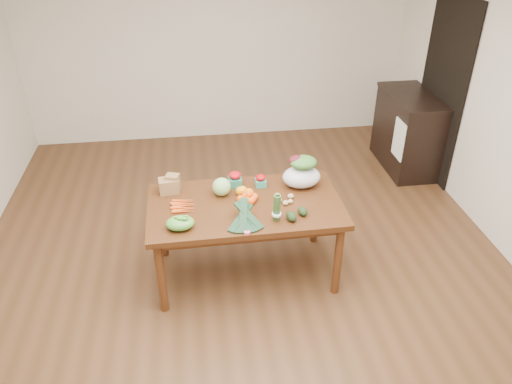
{
  "coord_description": "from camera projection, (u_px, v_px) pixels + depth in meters",
  "views": [
    {
      "loc": [
        -0.38,
        -3.52,
        3.04
      ],
      "look_at": [
        0.11,
        0.0,
        0.85
      ],
      "focal_mm": 35.0,
      "sensor_mm": 36.0,
      "label": 1
    }
  ],
  "objects": [
    {
      "name": "floor",
      "position": [
        245.0,
        271.0,
        4.61
      ],
      "size": [
        6.0,
        6.0,
        0.0
      ],
      "primitive_type": "plane",
      "color": "#53331C",
      "rests_on": "ground"
    },
    {
      "name": "room_walls",
      "position": [
        243.0,
        139.0,
        3.9
      ],
      "size": [
        5.02,
        6.02,
        2.7
      ],
      "color": "silver",
      "rests_on": "floor"
    },
    {
      "name": "dining_table",
      "position": [
        246.0,
        239.0,
        4.41
      ],
      "size": [
        1.64,
        0.93,
        0.75
      ],
      "primitive_type": "cube",
      "rotation": [
        0.0,
        0.0,
        0.01
      ],
      "color": "#462710",
      "rests_on": "floor"
    },
    {
      "name": "doorway_dark",
      "position": [
        442.0,
        90.0,
        5.7
      ],
      "size": [
        0.02,
        1.0,
        2.1
      ],
      "primitive_type": "cube",
      "color": "black",
      "rests_on": "floor"
    },
    {
      "name": "cabinet",
      "position": [
        407.0,
        132.0,
        6.1
      ],
      "size": [
        0.52,
        1.02,
        0.94
      ],
      "primitive_type": "cube",
      "color": "black",
      "rests_on": "floor"
    },
    {
      "name": "dish_towel",
      "position": [
        399.0,
        139.0,
        5.73
      ],
      "size": [
        0.02,
        0.28,
        0.45
      ],
      "primitive_type": "cube",
      "color": "white",
      "rests_on": "cabinet"
    },
    {
      "name": "paper_bag",
      "position": [
        169.0,
        184.0,
        4.32
      ],
      "size": [
        0.22,
        0.19,
        0.16
      ],
      "primitive_type": null,
      "rotation": [
        0.0,
        0.0,
        0.01
      ],
      "color": "olive",
      "rests_on": "dining_table"
    },
    {
      "name": "cabbage",
      "position": [
        222.0,
        187.0,
        4.29
      ],
      "size": [
        0.16,
        0.16,
        0.16
      ],
      "primitive_type": "sphere",
      "color": "#9ED379",
      "rests_on": "dining_table"
    },
    {
      "name": "strawberry_basket_a",
      "position": [
        235.0,
        180.0,
        4.44
      ],
      "size": [
        0.12,
        0.12,
        0.11
      ],
      "primitive_type": null,
      "rotation": [
        0.0,
        0.0,
        0.01
      ],
      "color": "red",
      "rests_on": "dining_table"
    },
    {
      "name": "strawberry_basket_b",
      "position": [
        261.0,
        181.0,
        4.44
      ],
      "size": [
        0.1,
        0.1,
        0.09
      ],
      "primitive_type": null,
      "rotation": [
        0.0,
        0.0,
        0.01
      ],
      "color": "red",
      "rests_on": "dining_table"
    },
    {
      "name": "orange_a",
      "position": [
        240.0,
        191.0,
        4.3
      ],
      "size": [
        0.08,
        0.08,
        0.08
      ],
      "primitive_type": "sphere",
      "color": "orange",
      "rests_on": "dining_table"
    },
    {
      "name": "orange_b",
      "position": [
        243.0,
        190.0,
        4.31
      ],
      "size": [
        0.08,
        0.08,
        0.08
      ],
      "primitive_type": "sphere",
      "color": "#FF9B0F",
      "rests_on": "dining_table"
    },
    {
      "name": "orange_c",
      "position": [
        249.0,
        193.0,
        4.27
      ],
      "size": [
        0.09,
        0.09,
        0.09
      ],
      "primitive_type": "sphere",
      "color": "orange",
      "rests_on": "dining_table"
    },
    {
      "name": "mandarin_cluster",
      "position": [
        249.0,
        196.0,
        4.21
      ],
      "size": [
        0.18,
        0.18,
        0.1
      ],
      "primitive_type": null,
      "rotation": [
        0.0,
        0.0,
        0.01
      ],
      "color": "#FF5A0F",
      "rests_on": "dining_table"
    },
    {
      "name": "carrots",
      "position": [
        183.0,
        206.0,
        4.15
      ],
      "size": [
        0.22,
        0.22,
        0.03
      ],
      "primitive_type": null,
      "rotation": [
        0.0,
        0.0,
        0.01
      ],
      "color": "#DD4C12",
      "rests_on": "dining_table"
    },
    {
      "name": "snap_pea_bag",
      "position": [
        180.0,
        223.0,
        3.88
      ],
      "size": [
        0.22,
        0.17,
        0.1
      ],
      "primitive_type": "ellipsoid",
      "color": "#5CA337",
      "rests_on": "dining_table"
    },
    {
      "name": "kale_bunch",
      "position": [
        245.0,
        218.0,
        3.89
      ],
      "size": [
        0.32,
        0.4,
        0.16
      ],
      "primitive_type": null,
      "rotation": [
        0.0,
        0.0,
        0.01
      ],
      "color": "black",
      "rests_on": "dining_table"
    },
    {
      "name": "asparagus_bundle",
      "position": [
        277.0,
        208.0,
        3.93
      ],
      "size": [
        0.08,
        0.12,
        0.26
      ],
      "primitive_type": null,
      "rotation": [
        0.15,
        0.0,
        0.01
      ],
      "color": "#437B38",
      "rests_on": "dining_table"
    },
    {
      "name": "potato_a",
      "position": [
        279.0,
        200.0,
        4.21
      ],
      "size": [
        0.05,
        0.05,
        0.05
      ],
      "primitive_type": "ellipsoid",
      "color": "tan",
      "rests_on": "dining_table"
    },
    {
      "name": "potato_b",
      "position": [
        286.0,
        203.0,
        4.18
      ],
      "size": [
        0.05,
        0.04,
        0.04
      ],
      "primitive_type": "ellipsoid",
      "color": "tan",
      "rests_on": "dining_table"
    },
    {
      "name": "potato_c",
      "position": [
        291.0,
        196.0,
        4.26
      ],
      "size": [
        0.05,
        0.05,
        0.05
      ],
      "primitive_type": "ellipsoid",
      "color": "tan",
      "rests_on": "dining_table"
    },
    {
      "name": "potato_d",
      "position": [
        277.0,
        196.0,
        4.27
      ],
      "size": [
        0.05,
        0.05,
        0.05
      ],
      "primitive_type": "ellipsoid",
      "color": "tan",
      "rests_on": "dining_table"
    },
    {
      "name": "potato_e",
      "position": [
        290.0,
        201.0,
        4.2
      ],
      "size": [
        0.05,
        0.04,
        0.04
      ],
      "primitive_type": "ellipsoid",
      "color": "#D7BB7C",
      "rests_on": "dining_table"
    },
    {
      "name": "avocado_a",
      "position": [
        291.0,
        216.0,
        3.98
      ],
      "size": [
        0.11,
        0.13,
        0.08
      ],
      "primitive_type": "ellipsoid",
      "rotation": [
        0.0,
        0.0,
        0.3
      ],
      "color": "black",
      "rests_on": "dining_table"
    },
    {
      "name": "avocado_b",
      "position": [
        302.0,
        211.0,
        4.05
      ],
      "size": [
        0.1,
        0.12,
        0.07
      ],
      "primitive_type": "ellipsoid",
      "rotation": [
        0.0,
        0.0,
        0.3
      ],
      "color": "black",
      "rests_on": "dining_table"
    },
    {
      "name": "salad_bag",
      "position": [
        302.0,
        173.0,
        4.38
      ],
      "size": [
        0.34,
        0.26,
        0.26
      ],
      "primitive_type": null,
      "rotation": [
        0.0,
        0.0,
        0.01
      ],
      "color": "silver",
      "rests_on": "dining_table"
    }
  ]
}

